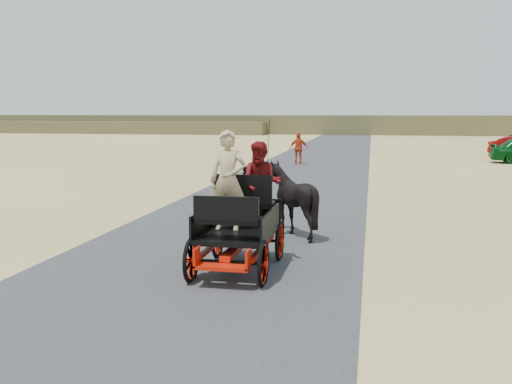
% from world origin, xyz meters
% --- Properties ---
extents(ground, '(140.00, 140.00, 0.00)m').
position_xyz_m(ground, '(0.00, 0.00, 0.00)').
color(ground, tan).
extents(road, '(6.00, 140.00, 0.01)m').
position_xyz_m(road, '(0.00, 0.00, 0.01)').
color(road, '#38383A').
rests_on(road, ground).
extents(ridge_far, '(140.00, 6.00, 2.40)m').
position_xyz_m(ridge_far, '(0.00, 62.00, 1.20)').
color(ridge_far, brown).
rests_on(ridge_far, ground).
extents(ridge_near, '(40.00, 4.00, 1.60)m').
position_xyz_m(ridge_near, '(-30.00, 58.00, 0.80)').
color(ridge_near, brown).
rests_on(ridge_near, ground).
extents(carriage, '(1.30, 2.40, 0.72)m').
position_xyz_m(carriage, '(0.77, -2.48, 0.36)').
color(carriage, black).
rests_on(carriage, ground).
extents(horse_left, '(0.91, 2.01, 1.70)m').
position_xyz_m(horse_left, '(0.22, 0.52, 0.85)').
color(horse_left, black).
rests_on(horse_left, ground).
extents(horse_right, '(1.37, 1.54, 1.70)m').
position_xyz_m(horse_right, '(1.32, 0.52, 0.85)').
color(horse_right, black).
rests_on(horse_right, ground).
extents(driver_man, '(0.66, 0.43, 1.80)m').
position_xyz_m(driver_man, '(0.57, -2.43, 1.62)').
color(driver_man, tan).
rests_on(driver_man, carriage).
extents(passenger_woman, '(0.77, 0.60, 1.58)m').
position_xyz_m(passenger_woman, '(1.07, -1.88, 1.51)').
color(passenger_woman, '#660C0F').
rests_on(passenger_woman, carriage).
extents(pedestrian, '(1.08, 0.62, 1.73)m').
position_xyz_m(pedestrian, '(-0.80, 18.58, 0.86)').
color(pedestrian, red).
rests_on(pedestrian, ground).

